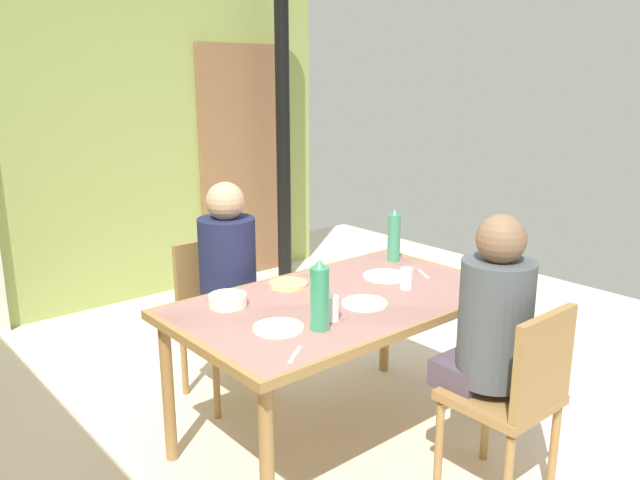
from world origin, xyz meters
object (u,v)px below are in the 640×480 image
at_px(chair_far_diner, 217,309).
at_px(serving_bowl_center, 228,300).
at_px(person_far_diner, 229,265).
at_px(water_bottle_green_far, 394,236).
at_px(water_bottle_green_near, 320,297).
at_px(person_near_diner, 492,318).
at_px(dining_table, 341,311).
at_px(chair_near_diner, 516,393).

relative_size(chair_far_diner, serving_bowl_center, 5.12).
relative_size(person_far_diner, serving_bowl_center, 4.53).
bearing_deg(water_bottle_green_far, chair_far_diner, 146.21).
bearing_deg(serving_bowl_center, person_far_diner, 56.65).
bearing_deg(person_far_diner, water_bottle_green_near, 81.45).
xyz_separation_m(person_near_diner, serving_bowl_center, (-0.69, 0.92, -0.01)).
bearing_deg(chair_far_diner, person_near_diner, 105.67).
bearing_deg(dining_table, person_near_diner, -71.02).
bearing_deg(dining_table, serving_bowl_center, 151.29).
height_order(chair_far_diner, water_bottle_green_near, water_bottle_green_near).
height_order(water_bottle_green_near, serving_bowl_center, water_bottle_green_near).
height_order(water_bottle_green_near, water_bottle_green_far, water_bottle_green_far).
relative_size(dining_table, water_bottle_green_far, 5.24).
height_order(person_near_diner, person_far_diner, same).
distance_m(person_near_diner, water_bottle_green_far, 1.02).
distance_m(chair_near_diner, person_near_diner, 0.31).
bearing_deg(dining_table, chair_near_diner, -74.05).
xyz_separation_m(chair_far_diner, water_bottle_green_far, (0.82, -0.55, 0.38)).
height_order(dining_table, water_bottle_green_far, water_bottle_green_far).
xyz_separation_m(chair_near_diner, water_bottle_green_far, (0.40, 1.07, 0.38)).
distance_m(water_bottle_green_far, serving_bowl_center, 1.10).
distance_m(chair_far_diner, water_bottle_green_far, 1.06).
bearing_deg(person_near_diner, chair_far_diner, 105.67).
distance_m(chair_near_diner, water_bottle_green_near, 0.89).
bearing_deg(serving_bowl_center, water_bottle_green_far, 0.43).
distance_m(dining_table, water_bottle_green_far, 0.72).
height_order(person_far_diner, water_bottle_green_near, person_far_diner).
bearing_deg(person_far_diner, dining_table, 105.33).
height_order(dining_table, water_bottle_green_near, water_bottle_green_near).
height_order(chair_near_diner, chair_far_diner, same).
xyz_separation_m(person_near_diner, water_bottle_green_far, (0.40, 0.93, 0.10)).
bearing_deg(chair_near_diner, water_bottle_green_near, 133.06).
distance_m(person_far_diner, water_bottle_green_near, 0.91).
distance_m(chair_near_diner, person_far_diner, 1.56).
xyz_separation_m(chair_near_diner, serving_bowl_center, (-0.69, 1.06, 0.27)).
height_order(person_far_diner, water_bottle_green_far, person_far_diner).
bearing_deg(dining_table, chair_far_diner, 102.83).
relative_size(chair_near_diner, water_bottle_green_far, 2.91).
xyz_separation_m(dining_table, chair_near_diner, (0.23, -0.81, -0.17)).
bearing_deg(water_bottle_green_far, serving_bowl_center, -179.57).
relative_size(dining_table, chair_near_diner, 1.80).
xyz_separation_m(dining_table, water_bottle_green_near, (-0.32, -0.22, 0.21)).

